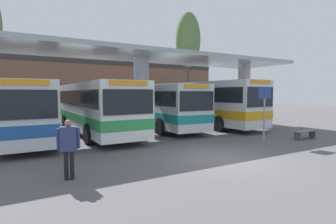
% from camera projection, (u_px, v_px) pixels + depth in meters
% --- Properties ---
extents(ground_plane, '(100.00, 100.00, 0.00)m').
position_uv_depth(ground_plane, '(220.00, 159.00, 10.25)').
color(ground_plane, '#565456').
extents(townhouse_backdrop, '(40.00, 0.58, 8.19)m').
position_uv_depth(townhouse_backdrop, '(79.00, 75.00, 32.10)').
color(townhouse_backdrop, brown).
rests_on(townhouse_backdrop, ground_plane).
extents(station_canopy, '(22.90, 5.10, 5.06)m').
position_uv_depth(station_canopy, '(141.00, 68.00, 16.32)').
color(station_canopy, silver).
rests_on(station_canopy, ground_plane).
extents(transit_bus_left_bay, '(2.80, 10.56, 3.13)m').
position_uv_depth(transit_bus_left_bay, '(22.00, 108.00, 14.37)').
color(transit_bus_left_bay, silver).
rests_on(transit_bus_left_bay, ground_plane).
extents(transit_bus_center_bay, '(2.92, 11.92, 3.18)m').
position_uv_depth(transit_bus_center_bay, '(94.00, 106.00, 16.83)').
color(transit_bus_center_bay, white).
rests_on(transit_bus_center_bay, ground_plane).
extents(transit_bus_right_bay, '(3.04, 11.54, 3.11)m').
position_uv_depth(transit_bus_right_bay, '(155.00, 104.00, 19.63)').
color(transit_bus_right_bay, silver).
rests_on(transit_bus_right_bay, ground_plane).
extents(transit_bus_far_right_bay, '(3.08, 12.33, 3.43)m').
position_uv_depth(transit_bus_far_right_bay, '(198.00, 102.00, 21.30)').
color(transit_bus_far_right_bay, silver).
rests_on(transit_bus_far_right_bay, ground_plane).
extents(waiting_bench_near_pillar, '(1.72, 0.44, 0.46)m').
position_uv_depth(waiting_bench_near_pillar, '(305.00, 133.00, 14.76)').
color(waiting_bench_near_pillar, '#4C5156').
rests_on(waiting_bench_near_pillar, ground_plane).
extents(info_sign_platform, '(0.90, 0.09, 2.91)m').
position_uv_depth(info_sign_platform, '(265.00, 103.00, 13.54)').
color(info_sign_platform, gray).
rests_on(info_sign_platform, ground_plane).
extents(pedestrian_waiting, '(0.66, 0.36, 1.79)m').
position_uv_depth(pedestrian_waiting, '(68.00, 143.00, 7.73)').
color(pedestrian_waiting, black).
rests_on(pedestrian_waiting, ground_plane).
extents(poplar_tree_behind_right, '(2.64, 2.64, 11.18)m').
position_uv_depth(poplar_tree_behind_right, '(188.00, 40.00, 27.85)').
color(poplar_tree_behind_right, '#473A2B').
rests_on(poplar_tree_behind_right, ground_plane).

